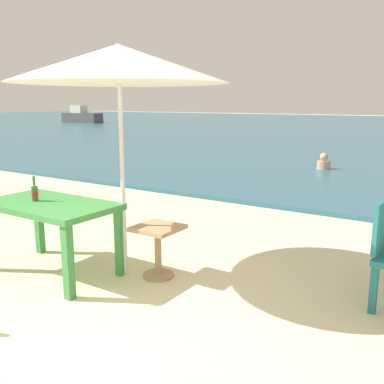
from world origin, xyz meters
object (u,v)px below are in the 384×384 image
at_px(beer_bottle_amber, 35,192).
at_px(patio_umbrella, 119,64).
at_px(boat_sailboat, 81,116).
at_px(swimmer_person, 324,163).
at_px(side_table_wood, 158,244).
at_px(picnic_table_green, 50,213).

height_order(beer_bottle_amber, patio_umbrella, patio_umbrella).
height_order(patio_umbrella, boat_sailboat, patio_umbrella).
relative_size(patio_umbrella, swimmer_person, 5.61).
distance_m(patio_umbrella, swimmer_person, 8.16).
distance_m(patio_umbrella, boat_sailboat, 33.31).
bearing_deg(boat_sailboat, patio_umbrella, -42.07).
height_order(beer_bottle_amber, side_table_wood, beer_bottle_amber).
height_order(swimmer_person, boat_sailboat, boat_sailboat).
bearing_deg(side_table_wood, picnic_table_green, -152.33).
bearing_deg(swimmer_person, patio_umbrella, -87.36).
xyz_separation_m(beer_bottle_amber, boat_sailboat, (-23.86, 22.70, -0.28)).
bearing_deg(picnic_table_green, beer_bottle_amber, -167.80).
bearing_deg(side_table_wood, swimmer_person, 95.00).
height_order(picnic_table_green, patio_umbrella, patio_umbrella).
relative_size(beer_bottle_amber, swimmer_person, 0.65).
height_order(patio_umbrella, side_table_wood, patio_umbrella).
bearing_deg(patio_umbrella, swimmer_person, 92.64).
distance_m(picnic_table_green, swimmer_person, 8.32).
height_order(picnic_table_green, side_table_wood, picnic_table_green).
xyz_separation_m(beer_bottle_amber, swimmer_person, (0.48, 8.34, -0.61)).
distance_m(picnic_table_green, boat_sailboat, 33.03).
height_order(picnic_table_green, boat_sailboat, boat_sailboat).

